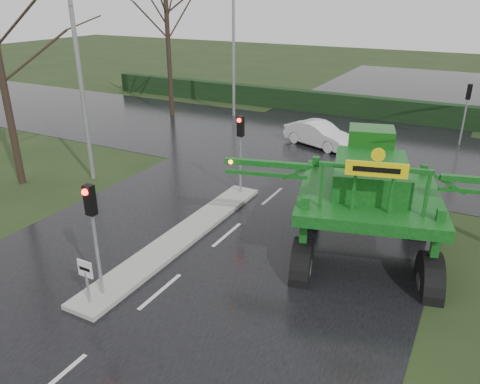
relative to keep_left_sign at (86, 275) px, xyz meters
The scene contains 14 objects.
ground 2.25m from the keep_left_sign, 49.10° to the left, with size 140.00×140.00×0.00m, color black.
road_main 11.62m from the keep_left_sign, 83.55° to the left, with size 14.00×80.00×0.02m, color black.
road_cross 17.58m from the keep_left_sign, 85.75° to the left, with size 80.00×12.00×0.02m, color black.
median_island 4.60m from the keep_left_sign, 90.00° to the left, with size 1.20×10.00×0.16m, color gray.
hedge_row 25.54m from the keep_left_sign, 87.08° to the left, with size 44.00×0.90×1.50m, color black.
keep_left_sign is the anchor object (origin of this frame).
traffic_signal_near 1.61m from the keep_left_sign, 90.00° to the left, with size 0.26×0.33×3.52m.
traffic_signal_mid 9.12m from the keep_left_sign, 90.00° to the left, with size 0.26×0.33×3.52m.
traffic_signal_far 22.93m from the keep_left_sign, 70.07° to the left, with size 0.26×0.33×3.52m.
street_light_left_near 11.32m from the keep_left_sign, 132.59° to the left, with size 3.85×0.30×10.00m.
street_light_left_far 23.11m from the keep_left_sign, 107.78° to the left, with size 3.85×0.30×10.00m.
tree_left_far 23.30m from the keep_left_sign, 119.87° to the left, with size 7.70×7.70×13.26m.
crop_sprayer 6.75m from the keep_left_sign, 47.02° to the left, with size 9.29×6.89×5.35m.
white_sedan 17.45m from the keep_left_sign, 87.98° to the left, with size 1.47×4.23×1.39m, color silver.
Camera 1 is at (7.54, -9.10, 8.14)m, focal length 35.00 mm.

